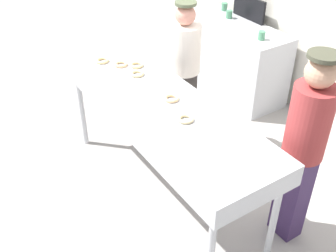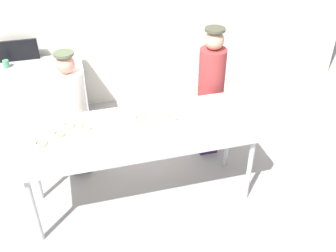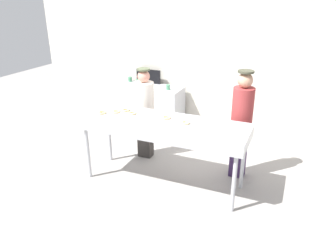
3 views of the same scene
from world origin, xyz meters
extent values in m
plane|color=#9E9993|center=(0.00, 0.00, 0.00)|extent=(16.00, 16.00, 0.00)
cube|color=#B7BABF|center=(0.00, 0.00, 0.94)|extent=(2.49, 0.78, 0.18)
cube|color=slate|center=(0.00, 0.00, 0.99)|extent=(2.12, 0.54, 0.08)
cylinder|color=#B7BABF|center=(-1.14, -0.31, 0.43)|extent=(0.06, 0.06, 0.85)
cylinder|color=#B7BABF|center=(-1.14, 0.31, 0.43)|extent=(0.06, 0.06, 0.85)
cylinder|color=#B7BABF|center=(1.14, 0.31, 0.43)|extent=(0.06, 0.06, 0.85)
torus|color=#EED18E|center=(-0.54, 0.07, 1.05)|extent=(0.18, 0.18, 0.03)
torus|color=#F1C186|center=(0.02, 0.10, 1.05)|extent=(0.19, 0.19, 0.03)
torus|color=#F7CD85|center=(-0.98, -0.08, 1.05)|extent=(0.15, 0.15, 0.03)
torus|color=beige|center=(0.34, 0.02, 1.05)|extent=(0.19, 0.19, 0.03)
torus|color=#F4CD86|center=(-0.70, 0.16, 1.05)|extent=(0.18, 0.18, 0.03)
torus|color=#F9C389|center=(-0.80, 0.04, 1.05)|extent=(0.18, 0.18, 0.03)
cube|color=#302C29|center=(-0.65, 0.69, 0.43)|extent=(0.24, 0.18, 0.85)
cylinder|color=silver|center=(-0.65, 0.69, 1.11)|extent=(0.33, 0.33, 0.51)
sphere|color=tan|center=(-0.65, 0.69, 1.47)|extent=(0.20, 0.20, 0.20)
cylinder|color=#4F563D|center=(-0.65, 0.69, 1.58)|extent=(0.21, 0.21, 0.03)
cube|color=#36244C|center=(1.02, 0.65, 0.43)|extent=(0.24, 0.18, 0.87)
cylinder|color=#993333|center=(1.02, 0.65, 1.16)|extent=(0.32, 0.32, 0.60)
sphere|color=tan|center=(1.02, 0.65, 1.57)|extent=(0.22, 0.22, 0.22)
cylinder|color=#404030|center=(1.02, 0.65, 1.70)|extent=(0.23, 0.23, 0.03)
cube|color=#B7BABF|center=(-1.28, 1.89, 0.47)|extent=(1.67, 0.61, 0.94)
cylinder|color=#4C8C66|center=(-1.70, 2.09, 0.99)|extent=(0.08, 0.08, 0.10)
cylinder|color=#4C8C66|center=(-1.43, 1.96, 0.99)|extent=(0.08, 0.08, 0.10)
cylinder|color=#4C8C66|center=(-0.68, 1.82, 0.99)|extent=(0.08, 0.08, 0.10)
cube|color=black|center=(-1.28, 2.15, 1.09)|extent=(0.55, 0.04, 0.29)
camera|label=1|loc=(2.55, -1.58, 2.88)|focal=44.11mm
camera|label=2|loc=(-0.57, -3.20, 3.23)|focal=41.18mm
camera|label=3|loc=(1.74, -3.97, 2.73)|focal=34.47mm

